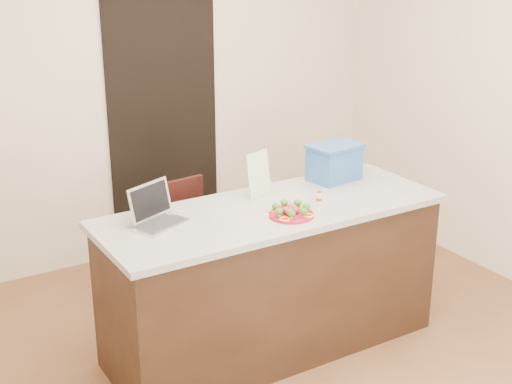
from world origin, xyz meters
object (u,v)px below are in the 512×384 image
yogurt_bottle (319,198)px  chair (185,237)px  napkin (282,216)px  island (272,278)px  plate (291,214)px  laptop (155,213)px  blue_box (334,162)px

yogurt_bottle → chair: bearing=119.7°
napkin → yogurt_bottle: yogurt_bottle is taller
napkin → island: bearing=79.6°
plate → laptop: laptop is taller
plate → chair: 1.05m
blue_box → yogurt_bottle: bearing=-146.6°
island → napkin: bearing=-100.4°
island → napkin: (-0.03, -0.14, 0.46)m
yogurt_bottle → chair: size_ratio=0.08×
laptop → chair: 0.92m
yogurt_bottle → blue_box: bearing=41.7°
island → yogurt_bottle: yogurt_bottle is taller
napkin → chair: napkin is taller
plate → napkin: plate is taller
napkin → yogurt_bottle: bearing=11.6°
island → plate: plate is taller
blue_box → chair: size_ratio=0.41×
yogurt_bottle → laptop: bearing=167.0°
island → napkin: napkin is taller
blue_box → chair: 1.12m
napkin → blue_box: bearing=29.4°
napkin → chair: (-0.18, 0.91, -0.43)m
chair → napkin: bearing=-85.8°
laptop → chair: laptop is taller
island → yogurt_bottle: size_ratio=28.03×
island → chair: island is taller
napkin → laptop: laptop is taller
plate → yogurt_bottle: bearing=19.0°
island → blue_box: bearing=19.7°
yogurt_bottle → laptop: laptop is taller
plate → napkin: (-0.05, 0.03, -0.01)m
laptop → napkin: bearing=-46.3°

